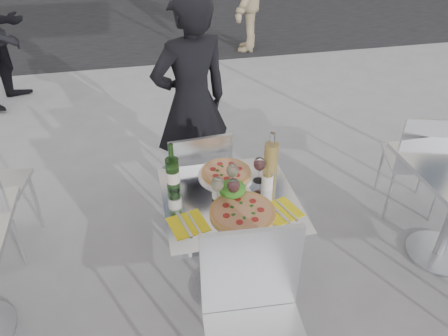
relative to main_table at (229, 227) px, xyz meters
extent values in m
plane|color=slate|center=(0.00, 0.00, -0.54)|extent=(80.00, 80.00, 0.00)
cube|color=black|center=(0.00, 6.50, -0.54)|extent=(24.00, 5.00, 0.00)
cylinder|color=#B7BABF|center=(0.00, 0.00, -0.53)|extent=(0.44, 0.44, 0.02)
cylinder|color=#B7BABF|center=(0.00, 0.00, -0.17)|extent=(0.07, 0.07, 0.72)
cube|color=silver|center=(0.00, 0.00, 0.20)|extent=(0.72, 0.72, 0.03)
cylinder|color=#B7BABF|center=(1.50, 0.00, -0.53)|extent=(0.44, 0.44, 0.02)
cylinder|color=silver|center=(0.06, 0.83, -0.32)|extent=(0.02, 0.02, 0.43)
cylinder|color=silver|center=(-0.28, 0.80, -0.32)|extent=(0.02, 0.02, 0.43)
cylinder|color=silver|center=(0.09, 0.48, -0.32)|extent=(0.02, 0.02, 0.43)
cylinder|color=silver|center=(-0.26, 0.46, -0.32)|extent=(0.02, 0.02, 0.43)
cube|color=silver|center=(-0.10, 0.64, -0.10)|extent=(0.43, 0.43, 0.02)
cube|color=silver|center=(-0.08, 0.44, 0.13)|extent=(0.40, 0.05, 0.43)
cube|color=silver|center=(-0.02, -0.53, 0.21)|extent=(0.45, 0.06, 0.48)
cylinder|color=silver|center=(-1.23, 0.88, -0.30)|extent=(0.03, 0.03, 0.49)
cylinder|color=silver|center=(-1.30, 0.50, -0.30)|extent=(0.03, 0.03, 0.49)
cylinder|color=silver|center=(1.75, 0.67, -0.33)|extent=(0.02, 0.02, 0.43)
cylinder|color=silver|center=(1.42, 0.77, -0.33)|extent=(0.02, 0.02, 0.43)
cylinder|color=silver|center=(1.65, 0.34, -0.33)|extent=(0.02, 0.02, 0.43)
cylinder|color=silver|center=(1.32, 0.44, -0.33)|extent=(0.02, 0.02, 0.43)
cube|color=silver|center=(1.54, 0.56, -0.10)|extent=(0.50, 0.50, 0.02)
cube|color=silver|center=(1.48, 0.36, 0.13)|extent=(0.39, 0.14, 0.43)
imported|color=black|center=(-0.05, 1.05, 0.28)|extent=(0.69, 0.56, 1.63)
cylinder|color=tan|center=(0.04, -0.14, 0.22)|extent=(0.34, 0.34, 0.02)
cylinder|color=beige|center=(0.04, -0.14, 0.23)|extent=(0.30, 0.30, 0.00)
cylinder|color=white|center=(0.03, 0.22, 0.22)|extent=(0.33, 0.33, 0.01)
cylinder|color=tan|center=(0.03, 0.21, 0.23)|extent=(0.29, 0.29, 0.02)
cylinder|color=beige|center=(0.03, 0.21, 0.24)|extent=(0.25, 0.25, 0.00)
cylinder|color=white|center=(0.02, 0.02, 0.22)|extent=(0.22, 0.22, 0.01)
ellipsoid|color=#216619|center=(0.02, 0.02, 0.26)|extent=(0.15, 0.15, 0.08)
sphere|color=#B21914|center=(0.06, 0.04, 0.27)|extent=(0.03, 0.03, 0.03)
cylinder|color=#295A21|center=(-0.29, 0.15, 0.31)|extent=(0.07, 0.07, 0.20)
cone|color=#295A21|center=(-0.29, 0.15, 0.41)|extent=(0.07, 0.07, 0.03)
cylinder|color=#295A21|center=(-0.29, 0.15, 0.46)|extent=(0.03, 0.03, 0.10)
cylinder|color=silver|center=(-0.29, 0.15, 0.30)|extent=(0.07, 0.08, 0.07)
cylinder|color=#D7B75B|center=(0.27, 0.15, 0.32)|extent=(0.08, 0.08, 0.22)
cylinder|color=white|center=(0.27, 0.15, 0.46)|extent=(0.03, 0.03, 0.08)
cylinder|color=white|center=(0.22, 0.05, 0.26)|extent=(0.06, 0.06, 0.09)
cylinder|color=silver|center=(0.22, 0.05, 0.31)|extent=(0.06, 0.06, 0.02)
cylinder|color=white|center=(-0.07, -0.01, 0.21)|extent=(0.06, 0.06, 0.00)
cylinder|color=white|center=(-0.07, -0.01, 0.26)|extent=(0.01, 0.01, 0.09)
ellipsoid|color=white|center=(-0.07, -0.01, 0.33)|extent=(0.07, 0.07, 0.08)
ellipsoid|color=#C6BB8C|center=(-0.07, -0.01, 0.32)|extent=(0.05, 0.05, 0.05)
cylinder|color=white|center=(0.04, 0.10, 0.21)|extent=(0.06, 0.06, 0.00)
cylinder|color=white|center=(0.04, 0.10, 0.26)|extent=(0.01, 0.01, 0.09)
ellipsoid|color=white|center=(0.04, 0.10, 0.33)|extent=(0.07, 0.07, 0.08)
ellipsoid|color=#C6BB8C|center=(0.04, 0.10, 0.32)|extent=(0.05, 0.05, 0.05)
cylinder|color=white|center=(0.01, -0.04, 0.21)|extent=(0.06, 0.06, 0.00)
cylinder|color=white|center=(0.01, -0.04, 0.26)|extent=(0.01, 0.01, 0.09)
ellipsoid|color=white|center=(0.01, -0.04, 0.33)|extent=(0.07, 0.07, 0.08)
ellipsoid|color=#460A0A|center=(0.01, -0.04, 0.32)|extent=(0.05, 0.05, 0.05)
cylinder|color=white|center=(0.20, 0.13, 0.21)|extent=(0.06, 0.06, 0.00)
cylinder|color=white|center=(0.20, 0.13, 0.26)|extent=(0.01, 0.01, 0.09)
ellipsoid|color=white|center=(0.20, 0.13, 0.33)|extent=(0.07, 0.07, 0.08)
ellipsoid|color=#460A0A|center=(0.20, 0.13, 0.32)|extent=(0.05, 0.05, 0.05)
cube|color=yellow|center=(-0.25, -0.16, 0.21)|extent=(0.22, 0.22, 0.00)
cube|color=#B7BABF|center=(-0.27, -0.16, 0.22)|extent=(0.06, 0.20, 0.00)
cube|color=#B7BABF|center=(-0.22, -0.16, 0.22)|extent=(0.05, 0.18, 0.00)
cube|color=yellow|center=(0.24, -0.16, 0.21)|extent=(0.23, 0.23, 0.00)
cube|color=#B7BABF|center=(0.22, -0.16, 0.22)|extent=(0.08, 0.19, 0.00)
cube|color=#B7BABF|center=(0.27, -0.16, 0.22)|extent=(0.07, 0.17, 0.00)
camera|label=1|loc=(-0.42, -1.81, 1.69)|focal=35.00mm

